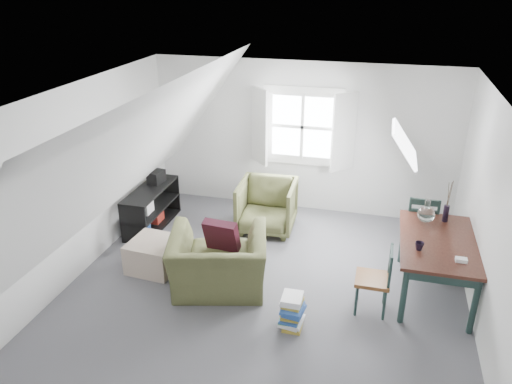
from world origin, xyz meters
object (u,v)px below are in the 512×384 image
(media_shelf, at_px, (151,210))
(magazine_stack, at_px, (292,312))
(dining_table, at_px, (438,247))
(dining_chair_far, at_px, (421,224))
(dining_chair_near, at_px, (376,279))
(armchair_far, at_px, (266,229))
(armchair_near, at_px, (219,288))
(ottoman, at_px, (154,255))

(media_shelf, relative_size, magazine_stack, 3.16)
(dining_table, bearing_deg, dining_chair_far, 102.97)
(media_shelf, bearing_deg, dining_table, -5.74)
(dining_chair_far, relative_size, dining_chair_near, 1.14)
(armchair_far, height_order, magazine_stack, same)
(dining_chair_near, height_order, magazine_stack, dining_chair_near)
(dining_table, relative_size, magazine_stack, 3.82)
(armchair_near, relative_size, dining_chair_far, 1.24)
(armchair_far, distance_m, dining_chair_far, 2.35)
(dining_table, height_order, dining_chair_far, dining_chair_far)
(magazine_stack, bearing_deg, dining_chair_far, 54.43)
(ottoman, distance_m, dining_table, 3.69)
(ottoman, distance_m, magazine_stack, 2.19)
(dining_chair_near, bearing_deg, dining_table, 139.47)
(magazine_stack, bearing_deg, armchair_near, 154.11)
(dining_chair_near, relative_size, magazine_stack, 2.12)
(dining_chair_far, bearing_deg, ottoman, 32.38)
(dining_chair_far, relative_size, media_shelf, 0.76)
(ottoman, bearing_deg, media_shelf, 117.79)
(media_shelf, bearing_deg, dining_chair_near, -15.77)
(armchair_far, xyz_separation_m, dining_chair_near, (1.73, -1.69, 0.44))
(media_shelf, bearing_deg, armchair_far, 16.97)
(dining_table, distance_m, dining_chair_far, 0.94)
(dining_chair_far, xyz_separation_m, media_shelf, (-4.08, -0.17, -0.21))
(armchair_far, bearing_deg, dining_table, -27.53)
(armchair_near, bearing_deg, magazine_stack, 139.63)
(magazine_stack, bearing_deg, ottoman, 160.10)
(dining_chair_far, distance_m, dining_chair_near, 1.56)
(armchair_far, relative_size, media_shelf, 0.70)
(dining_table, height_order, dining_chair_near, dining_chair_near)
(armchair_far, bearing_deg, media_shelf, -169.54)
(armchair_far, distance_m, dining_table, 2.77)
(dining_table, height_order, magazine_stack, dining_table)
(dining_chair_near, xyz_separation_m, magazine_stack, (-0.88, -0.55, -0.24))
(armchair_near, relative_size, media_shelf, 0.94)
(dining_table, distance_m, magazine_stack, 1.98)
(dining_chair_near, bearing_deg, magazine_stack, -45.88)
(dining_table, bearing_deg, media_shelf, 173.55)
(armchair_near, height_order, ottoman, ottoman)
(armchair_near, distance_m, armchair_far, 1.75)
(armchair_near, distance_m, dining_chair_near, 1.99)
(ottoman, xyz_separation_m, dining_chair_near, (2.94, -0.19, 0.24))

